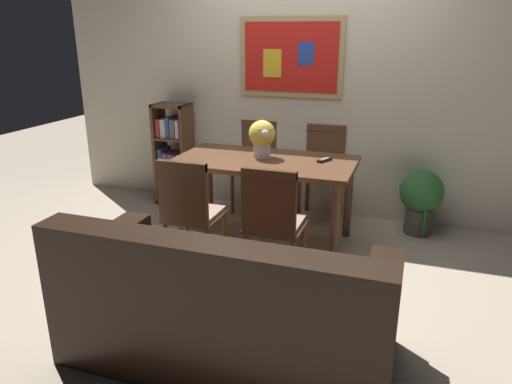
% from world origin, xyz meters
% --- Properties ---
extents(ground_plane, '(12.00, 12.00, 0.00)m').
position_xyz_m(ground_plane, '(0.00, 0.00, 0.00)').
color(ground_plane, tan).
extents(wall_back_with_painting, '(5.20, 0.14, 2.60)m').
position_xyz_m(wall_back_with_painting, '(-0.00, 1.29, 1.30)').
color(wall_back_with_painting, beige).
rests_on(wall_back_with_painting, ground_plane).
extents(dining_table, '(1.51, 0.81, 0.74)m').
position_xyz_m(dining_table, '(-0.13, 0.40, 0.64)').
color(dining_table, brown).
rests_on(dining_table, ground_plane).
extents(dining_chair_far_left, '(0.40, 0.41, 0.91)m').
position_xyz_m(dining_chair_far_left, '(-0.47, 1.16, 0.54)').
color(dining_chair_far_left, brown).
rests_on(dining_chair_far_left, ground_plane).
extents(dining_chair_near_left, '(0.40, 0.41, 0.91)m').
position_xyz_m(dining_chair_near_left, '(-0.46, -0.36, 0.54)').
color(dining_chair_near_left, brown).
rests_on(dining_chair_near_left, ground_plane).
extents(dining_chair_near_right, '(0.40, 0.41, 0.91)m').
position_xyz_m(dining_chair_near_right, '(0.17, -0.35, 0.54)').
color(dining_chair_near_right, brown).
rests_on(dining_chair_near_right, ground_plane).
extents(dining_chair_far_right, '(0.40, 0.41, 0.91)m').
position_xyz_m(dining_chair_far_right, '(0.23, 1.14, 0.54)').
color(dining_chair_far_right, brown).
rests_on(dining_chair_far_right, ground_plane).
extents(leather_couch, '(1.80, 0.84, 0.84)m').
position_xyz_m(leather_couch, '(0.17, -1.23, 0.31)').
color(leather_couch, black).
rests_on(leather_couch, ground_plane).
extents(bookshelf, '(0.36, 0.28, 1.06)m').
position_xyz_m(bookshelf, '(-1.35, 1.03, 0.51)').
color(bookshelf, brown).
rests_on(bookshelf, ground_plane).
extents(potted_ivy, '(0.39, 0.39, 0.59)m').
position_xyz_m(potted_ivy, '(1.16, 1.01, 0.34)').
color(potted_ivy, '#4C4742').
rests_on(potted_ivy, ground_plane).
extents(flower_vase, '(0.23, 0.23, 0.32)m').
position_xyz_m(flower_vase, '(-0.17, 0.46, 0.92)').
color(flower_vase, beige).
rests_on(flower_vase, dining_table).
extents(tv_remote, '(0.11, 0.16, 0.02)m').
position_xyz_m(tv_remote, '(0.36, 0.50, 0.75)').
color(tv_remote, black).
rests_on(tv_remote, dining_table).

